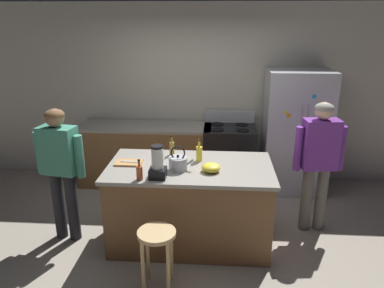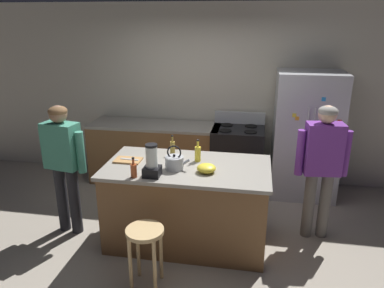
% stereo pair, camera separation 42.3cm
% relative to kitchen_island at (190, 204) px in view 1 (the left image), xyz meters
% --- Properties ---
extents(ground_plane, '(14.00, 14.00, 0.00)m').
position_rel_kitchen_island_xyz_m(ground_plane, '(0.00, 0.00, -0.47)').
color(ground_plane, '#9E9384').
extents(back_wall, '(8.00, 0.10, 2.70)m').
position_rel_kitchen_island_xyz_m(back_wall, '(0.00, 1.95, 0.88)').
color(back_wall, beige).
rests_on(back_wall, ground_plane).
extents(kitchen_island, '(1.81, 0.98, 0.94)m').
position_rel_kitchen_island_xyz_m(kitchen_island, '(0.00, 0.00, 0.00)').
color(kitchen_island, brown).
rests_on(kitchen_island, ground_plane).
extents(back_counter_run, '(2.00, 0.64, 0.94)m').
position_rel_kitchen_island_xyz_m(back_counter_run, '(-0.80, 1.55, -0.00)').
color(back_counter_run, brown).
rests_on(back_counter_run, ground_plane).
extents(refrigerator, '(0.90, 0.73, 1.79)m').
position_rel_kitchen_island_xyz_m(refrigerator, '(1.43, 1.50, 0.43)').
color(refrigerator, '#B7BABF').
rests_on(refrigerator, ground_plane).
extents(stove_range, '(0.76, 0.65, 1.12)m').
position_rel_kitchen_island_xyz_m(stove_range, '(0.47, 1.52, 0.01)').
color(stove_range, black).
rests_on(stove_range, ground_plane).
extents(person_by_island_left, '(0.60, 0.29, 1.57)m').
position_rel_kitchen_island_xyz_m(person_by_island_left, '(-1.44, -0.05, 0.48)').
color(person_by_island_left, '#26262B').
rests_on(person_by_island_left, ground_plane).
extents(person_by_sink_right, '(0.60, 0.26, 1.59)m').
position_rel_kitchen_island_xyz_m(person_by_sink_right, '(1.47, 0.36, 0.49)').
color(person_by_sink_right, '#66605B').
rests_on(person_by_sink_right, ground_plane).
extents(bar_stool, '(0.36, 0.36, 0.62)m').
position_rel_kitchen_island_xyz_m(bar_stool, '(-0.25, -0.83, 0.01)').
color(bar_stool, tan).
rests_on(bar_stool, ground_plane).
extents(blender_appliance, '(0.17, 0.17, 0.34)m').
position_rel_kitchen_island_xyz_m(blender_appliance, '(-0.30, -0.34, 0.61)').
color(blender_appliance, black).
rests_on(blender_appliance, kitchen_island).
extents(bottle_cooking_sauce, '(0.06, 0.06, 0.22)m').
position_rel_kitchen_island_xyz_m(bottle_cooking_sauce, '(-0.48, -0.40, 0.55)').
color(bottle_cooking_sauce, '#B24C26').
rests_on(bottle_cooking_sauce, kitchen_island).
extents(bottle_vinegar, '(0.06, 0.06, 0.24)m').
position_rel_kitchen_island_xyz_m(bottle_vinegar, '(-0.24, 0.33, 0.55)').
color(bottle_vinegar, olive).
rests_on(bottle_vinegar, kitchen_island).
extents(bottle_soda, '(0.07, 0.07, 0.26)m').
position_rel_kitchen_island_xyz_m(bottle_soda, '(0.09, 0.16, 0.56)').
color(bottle_soda, yellow).
rests_on(bottle_soda, kitchen_island).
extents(mixing_bowl, '(0.20, 0.20, 0.09)m').
position_rel_kitchen_island_xyz_m(mixing_bowl, '(0.23, -0.14, 0.51)').
color(mixing_bowl, yellow).
rests_on(mixing_bowl, kitchen_island).
extents(tea_kettle, '(0.28, 0.20, 0.27)m').
position_rel_kitchen_island_xyz_m(tea_kettle, '(-0.12, -0.11, 0.55)').
color(tea_kettle, '#B7BABF').
rests_on(tea_kettle, kitchen_island).
extents(cutting_board, '(0.30, 0.20, 0.02)m').
position_rel_kitchen_island_xyz_m(cutting_board, '(-0.69, 0.02, 0.48)').
color(cutting_board, '#B7844C').
rests_on(cutting_board, kitchen_island).
extents(chef_knife, '(0.22, 0.05, 0.01)m').
position_rel_kitchen_island_xyz_m(chef_knife, '(-0.67, 0.02, 0.49)').
color(chef_knife, '#B7BABF').
rests_on(chef_knife, cutting_board).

